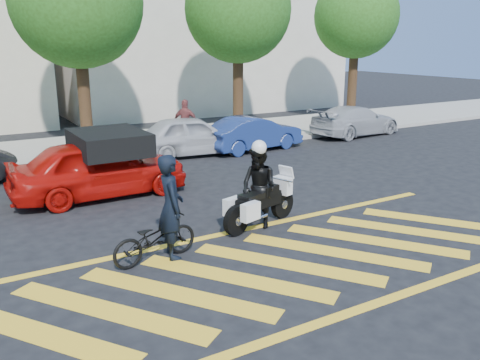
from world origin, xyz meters
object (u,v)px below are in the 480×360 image
police_motorcycle (259,203)px  red_convertible (99,168)px  parked_mid_right (192,136)px  bicycle (155,238)px  officer_bike (171,207)px  parked_far_right (355,121)px  officer_moto (259,187)px  parked_right (253,133)px

police_motorcycle → red_convertible: size_ratio=0.48×
parked_mid_right → police_motorcycle: bearing=173.8°
bicycle → red_convertible: red_convertible is taller
officer_bike → parked_far_right: bearing=-46.3°
officer_moto → parked_right: 8.07m
bicycle → red_convertible: size_ratio=0.38×
police_motorcycle → parked_right: size_ratio=0.56×
officer_moto → parked_far_right: size_ratio=0.41×
red_convertible → parked_far_right: size_ratio=1.03×
officer_bike → police_motorcycle: (2.29, 0.53, -0.46)m
parked_mid_right → parked_right: parked_mid_right is taller
red_convertible → parked_far_right: (11.95, 3.30, -0.13)m
parked_right → parked_far_right: parked_far_right is taller
officer_moto → parked_far_right: officer_moto is taller
red_convertible → parked_mid_right: (4.22, 3.30, -0.06)m
parked_mid_right → parked_right: (2.33, -0.38, -0.08)m
parked_right → officer_bike: bearing=132.9°
officer_moto → parked_far_right: 12.04m
officer_moto → bicycle: bearing=-94.2°
parked_far_right → bicycle: bearing=117.0°
officer_moto → police_motorcycle: bearing=42.3°
parked_mid_right → parked_far_right: bearing=-82.1°
police_motorcycle → parked_mid_right: size_ratio=0.51×
officer_moto → parked_mid_right: size_ratio=0.43×
bicycle → police_motorcycle: size_ratio=0.80×
officer_bike → officer_moto: officer_bike is taller
parked_right → parked_far_right: (5.40, 0.38, 0.00)m
parked_mid_right → parked_right: size_ratio=1.09×
parked_right → parked_mid_right: bearing=74.7°
police_motorcycle → parked_mid_right: (1.83, 7.29, 0.18)m
bicycle → red_convertible: bearing=-12.1°
bicycle → police_motorcycle: police_motorcycle is taller
red_convertible → parked_far_right: red_convertible is taller
officer_bike → parked_right: officer_bike is taller
officer_bike → parked_mid_right: size_ratio=0.48×
parked_mid_right → red_convertible: bearing=135.9°
bicycle → parked_far_right: bearing=-66.2°
parked_far_right → parked_mid_right: bearing=84.3°
police_motorcycle → parked_far_right: (9.57, 7.29, 0.11)m
police_motorcycle → red_convertible: 4.65m
red_convertible → parked_far_right: bearing=-75.2°
officer_bike → bicycle: officer_bike is taller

